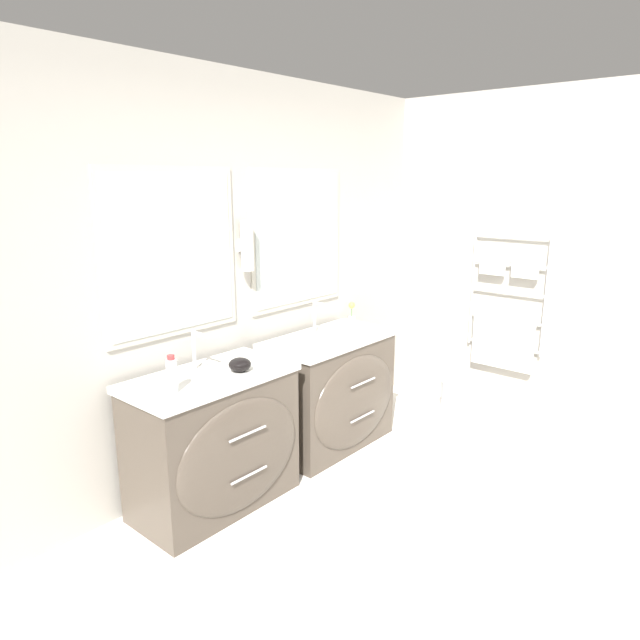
# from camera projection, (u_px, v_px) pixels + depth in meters

# --- Properties ---
(ground_plane) EXTENTS (16.00, 16.00, 0.00)m
(ground_plane) POSITION_uv_depth(u_px,v_px,m) (500.00, 605.00, 2.66)
(ground_plane) COLOR silver
(wall_back) EXTENTS (5.90, 0.16, 2.60)m
(wall_back) POSITION_uv_depth(u_px,v_px,m) (212.00, 280.00, 3.63)
(wall_back) COLOR #B2ADA3
(wall_back) RESTS_ON ground_plane
(wall_right) EXTENTS (0.13, 3.99, 2.60)m
(wall_right) POSITION_uv_depth(u_px,v_px,m) (519.00, 262.00, 4.51)
(wall_right) COLOR #B2ADA3
(wall_right) RESTS_ON ground_plane
(vanity_left) EXTENTS (1.00, 0.58, 0.83)m
(vanity_left) POSITION_uv_depth(u_px,v_px,m) (217.00, 440.00, 3.38)
(vanity_left) COLOR #4C4238
(vanity_left) RESTS_ON ground_plane
(vanity_right) EXTENTS (1.00, 0.58, 0.83)m
(vanity_right) POSITION_uv_depth(u_px,v_px,m) (332.00, 391.00, 4.17)
(vanity_right) COLOR #4C4238
(vanity_right) RESTS_ON ground_plane
(faucet_left) EXTENTS (0.17, 0.15, 0.24)m
(faucet_left) POSITION_uv_depth(u_px,v_px,m) (196.00, 350.00, 3.35)
(faucet_left) COLOR silver
(faucet_left) RESTS_ON vanity_left
(faucet_right) EXTENTS (0.17, 0.15, 0.24)m
(faucet_right) POSITION_uv_depth(u_px,v_px,m) (316.00, 317.00, 4.14)
(faucet_right) COLOR silver
(faucet_right) RESTS_ON vanity_right
(toiletry_bottle) EXTENTS (0.06, 0.06, 0.21)m
(toiletry_bottle) POSITION_uv_depth(u_px,v_px,m) (172.00, 375.00, 2.99)
(toiletry_bottle) COLOR silver
(toiletry_bottle) RESTS_ON vanity_left
(amenity_bowl) EXTENTS (0.13, 0.13, 0.08)m
(amenity_bowl) POSITION_uv_depth(u_px,v_px,m) (240.00, 365.00, 3.34)
(amenity_bowl) COLOR black
(amenity_bowl) RESTS_ON vanity_left
(flower_vase) EXTENTS (0.05, 0.05, 0.21)m
(flower_vase) POSITION_uv_depth(u_px,v_px,m) (352.00, 318.00, 4.26)
(flower_vase) COLOR silver
(flower_vase) RESTS_ON vanity_right
(soap_dish) EXTENTS (0.08, 0.06, 0.04)m
(soap_dish) POSITION_uv_depth(u_px,v_px,m) (325.00, 345.00, 3.82)
(soap_dish) COLOR white
(soap_dish) RESTS_ON vanity_right
(waste_bin) EXTENTS (0.22, 0.22, 0.28)m
(waste_bin) POSITION_uv_depth(u_px,v_px,m) (453.00, 395.00, 4.85)
(waste_bin) COLOR #B7B7BC
(waste_bin) RESTS_ON ground_plane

